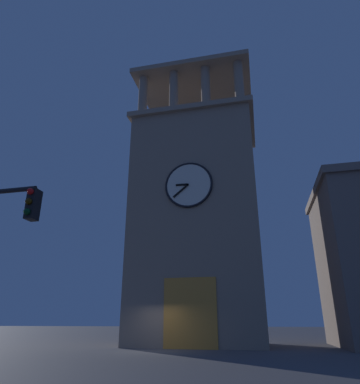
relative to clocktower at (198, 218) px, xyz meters
name	(u,v)px	position (x,y,z in m)	size (l,w,h in m)	color
ground_plane	(151,351)	(1.78, 5.17, -8.69)	(200.00, 200.00, 0.00)	#4C4C51
clocktower	(198,218)	(0.00, 0.00, 0.00)	(9.38, 7.23, 23.24)	gray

